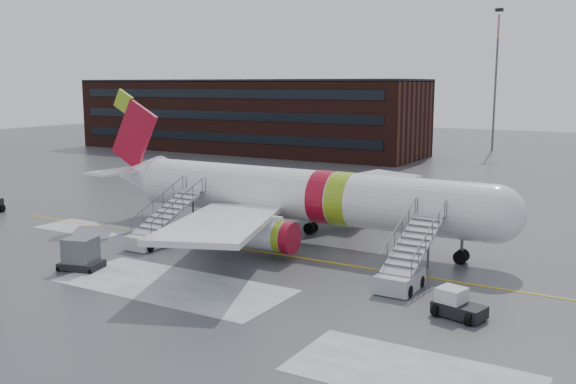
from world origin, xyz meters
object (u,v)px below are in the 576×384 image
Objects in this scene: airstair_fwd at (405,269)px; pushback_tug at (456,305)px; airstair_aft at (156,231)px; uld_container at (81,254)px; airliner at (291,195)px.

airstair_fwd is 5.23m from pushback_tug.
airstair_aft reaches higher than uld_container.
airstair_fwd is (11.45, -6.54, -2.35)m from airliner.
airliner is at bearing 61.07° from uld_container.
pushback_tug is (15.43, -9.90, -2.77)m from airliner.
pushback_tug is at bearing -32.68° from airliner.
airstair_aft is 23.14m from pushback_tug.
airstair_fwd reaches higher than uld_container.
airliner is 18.54m from pushback_tug.
uld_container is at bearing -159.69° from airstair_fwd.
airliner reaches higher than airstair_fwd.
airstair_fwd reaches higher than pushback_tug.
airliner is 4.55× the size of airstair_fwd.
airliner is at bearing 150.27° from airstair_fwd.
airstair_fwd is 20.19m from uld_container.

